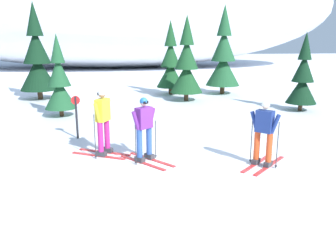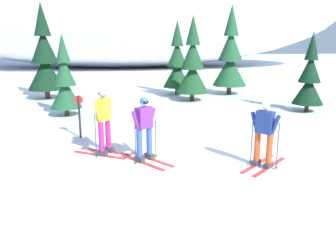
% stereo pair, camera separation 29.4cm
% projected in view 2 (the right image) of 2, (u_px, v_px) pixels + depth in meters
% --- Properties ---
extents(ground_plane, '(120.00, 120.00, 0.00)m').
position_uv_depth(ground_plane, '(187.00, 163.00, 9.27)').
color(ground_plane, white).
extents(skier_navy_jacket, '(1.55, 1.52, 1.71)m').
position_uv_depth(skier_navy_jacket, '(264.00, 133.00, 8.81)').
color(skier_navy_jacket, red).
rests_on(skier_navy_jacket, ground).
extents(skier_purple_jacket, '(1.39, 1.55, 1.71)m').
position_uv_depth(skier_purple_jacket, '(144.00, 128.00, 9.27)').
color(skier_purple_jacket, red).
rests_on(skier_purple_jacket, ground).
extents(skier_yellow_jacket, '(1.66, 1.17, 1.85)m').
position_uv_depth(skier_yellow_jacket, '(104.00, 120.00, 9.77)').
color(skier_yellow_jacket, red).
rests_on(skier_yellow_jacket, ground).
extents(pine_tree_far_left, '(1.93, 1.93, 5.00)m').
position_uv_depth(pine_tree_far_left, '(45.00, 59.00, 18.61)').
color(pine_tree_far_left, '#47301E').
rests_on(pine_tree_far_left, ground).
extents(pine_tree_left, '(1.30, 1.30, 3.37)m').
position_uv_depth(pine_tree_left, '(65.00, 82.00, 14.61)').
color(pine_tree_left, '#47301E').
rests_on(pine_tree_left, ground).
extents(pine_tree_center_left, '(1.61, 1.61, 4.16)m').
position_uv_depth(pine_tree_center_left, '(177.00, 64.00, 20.15)').
color(pine_tree_center_left, '#47301E').
rests_on(pine_tree_center_left, ground).
extents(pine_tree_center_right, '(1.67, 1.67, 4.33)m').
position_uv_depth(pine_tree_center_right, '(193.00, 66.00, 17.99)').
color(pine_tree_center_right, '#47301E').
rests_on(pine_tree_center_right, ground).
extents(pine_tree_right, '(1.94, 1.94, 5.02)m').
position_uv_depth(pine_tree_right, '(230.00, 57.00, 20.09)').
color(pine_tree_right, '#47301E').
rests_on(pine_tree_right, ground).
extents(pine_tree_far_right, '(1.34, 1.34, 3.46)m').
position_uv_depth(pine_tree_far_right, '(309.00, 79.00, 15.41)').
color(pine_tree_far_right, '#47301E').
rests_on(pine_tree_far_right, ground).
extents(snow_ridge_background, '(48.76, 20.05, 13.42)m').
position_uv_depth(snow_ridge_background, '(123.00, 3.00, 37.66)').
color(snow_ridge_background, white).
rests_on(snow_ridge_background, ground).
extents(trail_marker_post, '(0.28, 0.07, 1.40)m').
position_uv_depth(trail_marker_post, '(79.00, 114.00, 11.48)').
color(trail_marker_post, black).
rests_on(trail_marker_post, ground).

